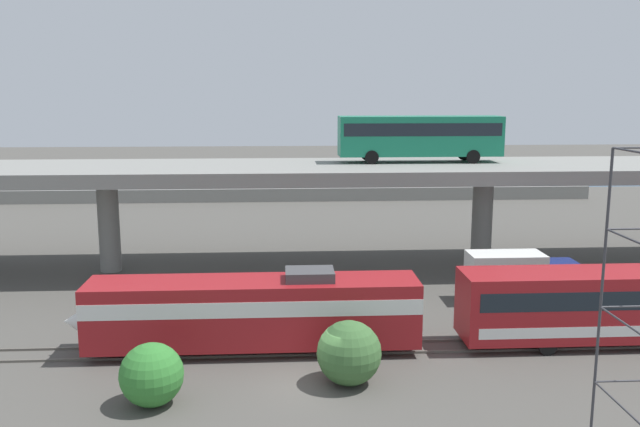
% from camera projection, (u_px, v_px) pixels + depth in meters
% --- Properties ---
extents(ground_plane, '(260.00, 260.00, 0.00)m').
position_uv_depth(ground_plane, '(311.00, 384.00, 30.01)').
color(ground_plane, '#4C4944').
extents(rail_strip_near, '(110.00, 0.12, 0.12)m').
position_uv_depth(rail_strip_near, '(308.00, 355.00, 33.20)').
color(rail_strip_near, '#59544C').
rests_on(rail_strip_near, ground_plane).
extents(rail_strip_far, '(110.00, 0.12, 0.12)m').
position_uv_depth(rail_strip_far, '(307.00, 343.00, 34.66)').
color(rail_strip_far, '#59544C').
rests_on(rail_strip_far, ground_plane).
extents(train_locomotive, '(17.46, 3.04, 4.18)m').
position_uv_depth(train_locomotive, '(237.00, 310.00, 33.35)').
color(train_locomotive, maroon).
rests_on(train_locomotive, ground_plane).
extents(highway_overpass, '(96.00, 10.00, 7.62)m').
position_uv_depth(highway_overpass, '(298.00, 175.00, 48.40)').
color(highway_overpass, gray).
rests_on(highway_overpass, ground_plane).
extents(transit_bus_on_overpass, '(12.00, 2.68, 3.40)m').
position_uv_depth(transit_bus_on_overpass, '(420.00, 134.00, 49.75)').
color(transit_bus_on_overpass, '#197A56').
rests_on(transit_bus_on_overpass, highway_overpass).
extents(service_truck_west, '(6.80, 2.46, 3.04)m').
position_uv_depth(service_truck_west, '(519.00, 275.00, 41.64)').
color(service_truck_west, navy).
rests_on(service_truck_west, ground_plane).
extents(pier_parking_lot, '(71.26, 10.45, 1.55)m').
position_uv_depth(pier_parking_lot, '(291.00, 189.00, 83.88)').
color(pier_parking_lot, gray).
rests_on(pier_parking_lot, ground_plane).
extents(parked_car_0, '(4.33, 1.99, 1.50)m').
position_uv_depth(parked_car_0, '(467.00, 177.00, 83.65)').
color(parked_car_0, maroon).
rests_on(parked_car_0, pier_parking_lot).
extents(parked_car_1, '(4.46, 1.88, 1.50)m').
position_uv_depth(parked_car_1, '(383.00, 174.00, 86.33)').
color(parked_car_1, navy).
rests_on(parked_car_1, pier_parking_lot).
extents(parked_car_2, '(4.51, 1.87, 1.50)m').
position_uv_depth(parked_car_2, '(125.00, 175.00, 84.79)').
color(parked_car_2, '#9E998C').
rests_on(parked_car_2, pier_parking_lot).
extents(parked_car_3, '(4.16, 1.83, 1.50)m').
position_uv_depth(parked_car_3, '(331.00, 177.00, 83.40)').
color(parked_car_3, silver).
rests_on(parked_car_3, pier_parking_lot).
extents(parked_car_4, '(4.46, 1.87, 1.50)m').
position_uv_depth(parked_car_4, '(188.00, 175.00, 84.87)').
color(parked_car_4, '#9E998C').
rests_on(parked_car_4, pier_parking_lot).
extents(parked_car_5, '(4.34, 1.86, 1.50)m').
position_uv_depth(parked_car_5, '(292.00, 178.00, 81.87)').
color(parked_car_5, '#0C4C26').
rests_on(parked_car_5, pier_parking_lot).
extents(harbor_water, '(140.00, 36.00, 0.01)m').
position_uv_depth(harbor_water, '(289.00, 173.00, 106.60)').
color(harbor_water, '#2D5170').
rests_on(harbor_water, ground_plane).
extents(shrub_left, '(2.66, 2.66, 2.66)m').
position_uv_depth(shrub_left, '(152.00, 375.00, 27.80)').
color(shrub_left, '#327C30').
rests_on(shrub_left, ground_plane).
extents(shrub_right, '(2.89, 2.89, 2.89)m').
position_uv_depth(shrub_right, '(349.00, 353.00, 29.81)').
color(shrub_right, '#3B6634').
rests_on(shrub_right, ground_plane).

